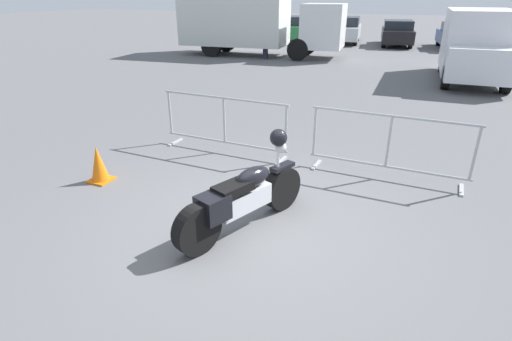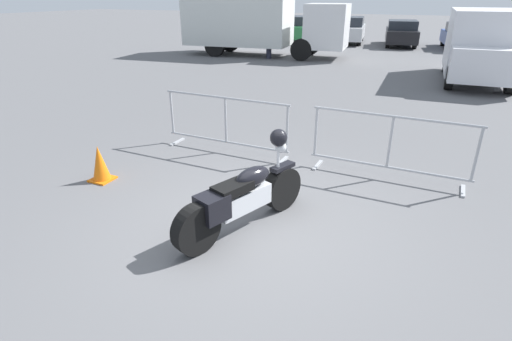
% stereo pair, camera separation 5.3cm
% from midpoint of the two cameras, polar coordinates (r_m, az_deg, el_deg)
% --- Properties ---
extents(ground_plane, '(120.00, 120.00, 0.00)m').
position_cam_midpoint_polar(ground_plane, '(5.27, -0.42, -8.03)').
color(ground_plane, '#5B5B5E').
extents(motorcycle, '(0.91, 2.03, 1.19)m').
position_cam_midpoint_polar(motorcycle, '(5.03, -2.12, -3.75)').
color(motorcycle, black).
rests_on(motorcycle, ground).
extents(crowd_barrier_near, '(2.57, 0.52, 1.07)m').
position_cam_midpoint_polar(crowd_barrier_near, '(7.54, -4.74, 6.67)').
color(crowd_barrier_near, '#9EA0A5').
rests_on(crowd_barrier_near, ground).
extents(crowd_barrier_far, '(2.57, 0.52, 1.07)m').
position_cam_midpoint_polar(crowd_barrier_far, '(6.73, 18.17, 3.39)').
color(crowd_barrier_far, '#9EA0A5').
rests_on(crowd_barrier_far, ground).
extents(box_truck, '(7.88, 2.99, 2.98)m').
position_cam_midpoint_polar(box_truck, '(20.25, -0.62, 20.71)').
color(box_truck, silver).
rests_on(box_truck, ground).
extents(delivery_van, '(2.13, 5.06, 2.31)m').
position_cam_midpoint_polar(delivery_van, '(16.03, 28.84, 15.63)').
color(delivery_van, silver).
rests_on(delivery_van, ground).
extents(parked_car_tan, '(2.37, 4.60, 1.49)m').
position_cam_midpoint_polar(parked_car_tan, '(28.29, -0.77, 19.85)').
color(parked_car_tan, tan).
rests_on(parked_car_tan, ground).
extents(parked_car_green, '(2.36, 4.59, 1.49)m').
position_cam_midpoint_polar(parked_car_green, '(27.01, 5.50, 19.55)').
color(parked_car_green, '#236B38').
rests_on(parked_car_green, ground).
extents(parked_car_silver, '(2.39, 4.65, 1.51)m').
position_cam_midpoint_polar(parked_car_silver, '(26.41, 12.46, 19.06)').
color(parked_car_silver, '#B7BABF').
rests_on(parked_car_silver, ground).
extents(parked_car_black, '(2.22, 4.31, 1.40)m').
position_cam_midpoint_polar(parked_car_black, '(25.68, 19.46, 18.06)').
color(parked_car_black, black).
rests_on(parked_car_black, ground).
extents(parked_car_blue, '(2.15, 4.17, 1.35)m').
position_cam_midpoint_polar(parked_car_blue, '(25.37, 26.68, 16.83)').
color(parked_car_blue, '#284799').
rests_on(parked_car_blue, ground).
extents(pedestrian, '(0.44, 0.44, 1.69)m').
position_cam_midpoint_polar(pedestrian, '(19.28, 1.29, 18.40)').
color(pedestrian, '#262838').
rests_on(pedestrian, ground).
extents(traffic_cone, '(0.34, 0.34, 0.59)m').
position_cam_midpoint_polar(traffic_cone, '(6.87, -21.78, 0.80)').
color(traffic_cone, orange).
rests_on(traffic_cone, ground).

